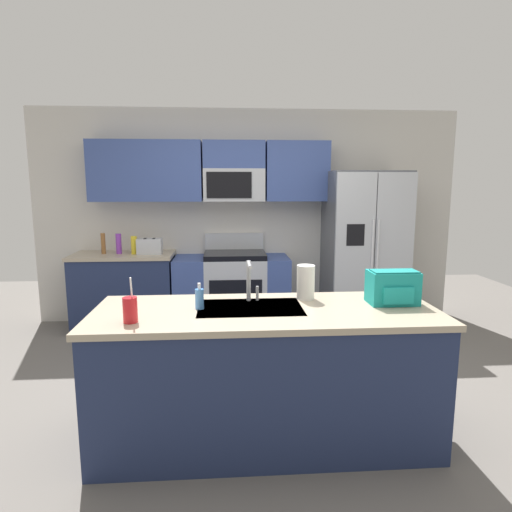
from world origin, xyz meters
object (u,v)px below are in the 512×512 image
(toaster, at_px, (150,246))
(sink_faucet, at_px, (250,278))
(bottle_purple, at_px, (119,244))
(range_oven, at_px, (232,290))
(paper_towel_roll, at_px, (306,282))
(bottle_yellow, at_px, (134,245))
(pepper_mill, at_px, (103,243))
(drink_cup_red, at_px, (130,310))
(backpack, at_px, (393,287))
(soap_dispenser, at_px, (199,298))
(refrigerator, at_px, (364,250))

(toaster, bearing_deg, sink_faucet, -64.33)
(toaster, distance_m, bottle_purple, 0.36)
(range_oven, relative_size, paper_towel_roll, 5.67)
(range_oven, bearing_deg, bottle_yellow, -177.31)
(pepper_mill, distance_m, sink_faucet, 2.72)
(drink_cup_red, bearing_deg, bottle_purple, 104.65)
(sink_faucet, relative_size, paper_towel_roll, 1.17)
(pepper_mill, xyz_separation_m, drink_cup_red, (0.86, -2.62, -0.04))
(range_oven, height_order, drink_cup_red, drink_cup_red)
(drink_cup_red, bearing_deg, pepper_mill, 108.18)
(sink_faucet, distance_m, paper_towel_roll, 0.40)
(range_oven, xyz_separation_m, drink_cup_red, (-0.63, -2.62, 0.53))
(range_oven, bearing_deg, backpack, -65.85)
(sink_faucet, bearing_deg, bottle_purple, 122.43)
(range_oven, xyz_separation_m, backpack, (1.05, -2.33, 0.57))
(sink_faucet, xyz_separation_m, drink_cup_red, (-0.72, -0.41, -0.09))
(bottle_purple, bearing_deg, paper_towel_roll, -50.29)
(paper_towel_roll, bearing_deg, range_oven, 102.57)
(toaster, xyz_separation_m, drink_cup_red, (0.32, -2.57, -0.01))
(bottle_purple, bearing_deg, backpack, -44.58)
(pepper_mill, bearing_deg, range_oven, 0.10)
(toaster, xyz_separation_m, pepper_mill, (-0.54, 0.05, 0.03))
(sink_faucet, bearing_deg, bottle_yellow, 119.37)
(bottle_purple, bearing_deg, pepper_mill, 177.34)
(bottle_yellow, relative_size, backpack, 0.65)
(bottle_yellow, bearing_deg, paper_towel_roll, -52.76)
(soap_dispenser, height_order, backpack, backpack)
(bottle_yellow, relative_size, drink_cup_red, 0.77)
(bottle_purple, height_order, bottle_yellow, bottle_purple)
(bottle_purple, bearing_deg, toaster, -6.59)
(bottle_yellow, distance_m, sink_faucet, 2.48)
(drink_cup_red, bearing_deg, backpack, 9.73)
(bottle_purple, bearing_deg, drink_cup_red, -75.35)
(toaster, relative_size, sink_faucet, 0.99)
(sink_faucet, relative_size, drink_cup_red, 1.05)
(sink_faucet, bearing_deg, drink_cup_red, -150.53)
(refrigerator, xyz_separation_m, soap_dispenser, (-1.83, -2.29, 0.04))
(range_oven, height_order, paper_towel_roll, paper_towel_roll)
(refrigerator, relative_size, backpack, 5.78)
(range_oven, xyz_separation_m, soap_dispenser, (-0.24, -2.37, 0.53))
(soap_dispenser, bearing_deg, bottle_yellow, 110.89)
(backpack, bearing_deg, drink_cup_red, -170.27)
(pepper_mill, height_order, bottle_yellow, pepper_mill)
(refrigerator, bearing_deg, backpack, -103.39)
(toaster, height_order, sink_faucet, sink_faucet)
(paper_towel_roll, bearing_deg, sink_faucet, -173.93)
(refrigerator, xyz_separation_m, bottle_purple, (-2.89, 0.06, 0.09))
(toaster, distance_m, sink_faucet, 2.40)
(refrigerator, distance_m, bottle_yellow, 2.71)
(bottle_purple, xyz_separation_m, paper_towel_roll, (1.79, -2.16, 0.00))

